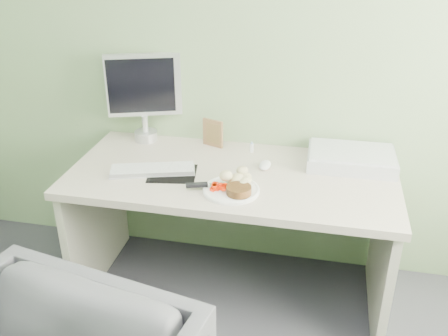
% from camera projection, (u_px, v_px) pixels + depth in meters
% --- Properties ---
extents(wall_back, '(3.50, 0.00, 3.50)m').
position_uv_depth(wall_back, '(247.00, 29.00, 2.49)').
color(wall_back, gray).
rests_on(wall_back, floor).
extents(desk, '(1.60, 0.75, 0.73)m').
position_uv_depth(desk, '(232.00, 205.00, 2.53)').
color(desk, beige).
rests_on(desk, floor).
extents(plate, '(0.26, 0.26, 0.01)m').
position_uv_depth(plate, '(231.00, 190.00, 2.28)').
color(plate, white).
rests_on(plate, desk).
extents(steak, '(0.13, 0.13, 0.04)m').
position_uv_depth(steak, '(239.00, 190.00, 2.22)').
color(steak, black).
rests_on(steak, plate).
extents(potato_pile, '(0.15, 0.13, 0.07)m').
position_uv_depth(potato_pile, '(239.00, 177.00, 2.30)').
color(potato_pile, '#A48E50').
rests_on(potato_pile, plate).
extents(carrot_heap, '(0.07, 0.07, 0.04)m').
position_uv_depth(carrot_heap, '(218.00, 186.00, 2.26)').
color(carrot_heap, '#F02705').
rests_on(carrot_heap, plate).
extents(steak_knife, '(0.25, 0.10, 0.02)m').
position_uv_depth(steak_knife, '(206.00, 185.00, 2.28)').
color(steak_knife, silver).
rests_on(steak_knife, plate).
extents(mousepad, '(0.26, 0.24, 0.00)m').
position_uv_depth(mousepad, '(172.00, 173.00, 2.43)').
color(mousepad, black).
rests_on(mousepad, desk).
extents(keyboard, '(0.42, 0.23, 0.02)m').
position_uv_depth(keyboard, '(152.00, 169.00, 2.44)').
color(keyboard, white).
rests_on(keyboard, desk).
extents(computer_mouse, '(0.06, 0.10, 0.04)m').
position_uv_depth(computer_mouse, '(265.00, 165.00, 2.48)').
color(computer_mouse, white).
rests_on(computer_mouse, desk).
extents(photo_frame, '(0.12, 0.06, 0.15)m').
position_uv_depth(photo_frame, '(213.00, 133.00, 2.70)').
color(photo_frame, brown).
rests_on(photo_frame, desk).
extents(eyedrop_bottle, '(0.02, 0.02, 0.06)m').
position_uv_depth(eyedrop_bottle, '(252.00, 147.00, 2.65)').
color(eyedrop_bottle, white).
rests_on(eyedrop_bottle, desk).
extents(scanner, '(0.44, 0.29, 0.07)m').
position_uv_depth(scanner, '(351.00, 159.00, 2.51)').
color(scanner, '#A8ABAF').
rests_on(scanner, desk).
extents(monitor, '(0.39, 0.17, 0.48)m').
position_uv_depth(monitor, '(144.00, 93.00, 2.70)').
color(monitor, silver).
rests_on(monitor, desk).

